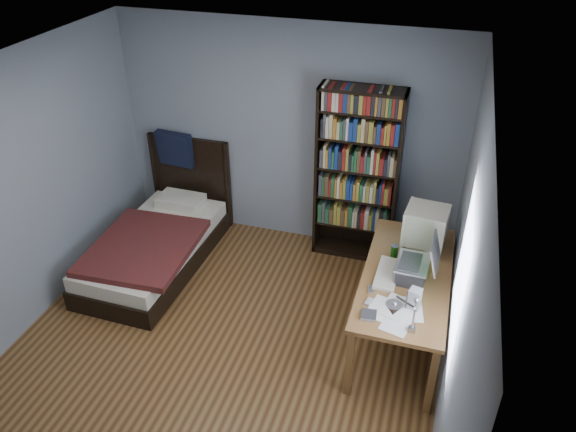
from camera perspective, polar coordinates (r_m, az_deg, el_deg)
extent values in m
plane|color=#4F2E17|center=(5.26, -6.85, -13.87)|extent=(4.20, 4.20, 0.00)
plane|color=white|center=(3.89, -9.24, 12.78)|extent=(4.20, 4.20, 0.00)
cube|color=gray|center=(6.17, -0.02, 8.06)|extent=(3.80, 0.04, 2.50)
cube|color=gray|center=(5.44, -26.50, 0.95)|extent=(0.04, 4.20, 2.50)
cube|color=gray|center=(4.15, 17.08, -6.80)|extent=(0.04, 4.20, 2.50)
cube|color=white|center=(3.91, 17.28, -5.81)|extent=(0.01, 1.14, 1.14)
cube|color=white|center=(3.91, 17.19, -5.80)|extent=(0.01, 1.00, 1.00)
cube|color=brown|center=(5.04, 11.96, -6.02)|extent=(0.75, 1.68, 0.04)
cube|color=brown|center=(4.71, 6.28, -14.61)|extent=(0.06, 0.06, 0.69)
cube|color=brown|center=(4.69, 14.38, -15.92)|extent=(0.06, 0.06, 0.69)
cube|color=brown|center=(5.90, 9.32, -3.76)|extent=(0.06, 0.06, 0.69)
cube|color=brown|center=(5.89, 15.58, -4.74)|extent=(0.06, 0.06, 0.69)
cube|color=brown|center=(5.75, 12.27, -5.22)|extent=(0.69, 0.40, 0.68)
cube|color=beige|center=(5.38, 13.29, -3.00)|extent=(0.25, 0.22, 0.03)
cylinder|color=beige|center=(5.36, 13.34, -2.65)|extent=(0.09, 0.09, 0.05)
cube|color=beige|center=(5.25, 13.89, -0.93)|extent=(0.39, 0.37, 0.34)
cube|color=beige|center=(5.26, 11.97, -0.63)|extent=(0.06, 0.36, 0.36)
cube|color=#4593FB|center=(5.26, 11.83, -0.61)|extent=(0.03, 0.27, 0.23)
cube|color=#2D2D30|center=(4.93, 12.43, -5.52)|extent=(0.25, 0.29, 0.16)
cube|color=#B7B7BC|center=(4.88, 12.56, -4.67)|extent=(0.29, 0.37, 0.02)
cube|color=#2D2D30|center=(4.87, 12.34, -4.52)|extent=(0.19, 0.29, 0.00)
cube|color=#B7B7BC|center=(4.80, 14.74, -3.68)|extent=(0.10, 0.36, 0.26)
cube|color=#0CBF26|center=(4.80, 14.61, -3.66)|extent=(0.07, 0.30, 0.20)
cube|color=#99999E|center=(4.47, 12.47, -11.14)|extent=(0.06, 0.05, 0.04)
cylinder|color=#99999E|center=(4.30, 12.69, -9.70)|extent=(0.02, 0.13, 0.37)
cylinder|color=#99999E|center=(3.97, 11.86, -8.56)|extent=(0.15, 0.31, 0.19)
cone|color=#99999E|center=(3.84, 10.65, -9.34)|extent=(0.11, 0.11, 0.10)
cube|color=beige|center=(4.97, 10.04, -5.81)|extent=(0.19, 0.47, 0.05)
cube|color=#99999C|center=(4.63, 12.74, -8.21)|extent=(0.11, 0.11, 0.19)
cylinder|color=#0B3807|center=(5.19, 10.76, -3.53)|extent=(0.06, 0.06, 0.12)
ellipsoid|color=silver|center=(5.23, 12.11, -3.94)|extent=(0.07, 0.12, 0.04)
cube|color=#B7B7BC|center=(4.79, 8.44, -7.38)|extent=(0.07, 0.10, 0.02)
cube|color=#99999C|center=(4.67, 8.21, -8.61)|extent=(0.07, 0.10, 0.02)
cube|color=#99999C|center=(4.54, 8.21, -9.94)|extent=(0.13, 0.13, 0.03)
cube|color=black|center=(6.06, 3.13, 4.59)|extent=(0.03, 0.30, 1.94)
cube|color=black|center=(5.95, 11.02, 3.43)|extent=(0.03, 0.30, 1.94)
cube|color=black|center=(5.61, 7.69, 12.65)|extent=(0.87, 0.30, 0.03)
cube|color=black|center=(6.48, 6.50, -3.32)|extent=(0.87, 0.30, 0.06)
cube|color=black|center=(6.11, 7.29, 4.61)|extent=(0.87, 0.02, 1.94)
cube|color=olive|center=(5.96, 7.02, 4.19)|extent=(0.79, 0.22, 1.74)
cube|color=black|center=(6.34, -13.31, -4.07)|extent=(0.99, 1.92, 0.22)
cube|color=beige|center=(6.23, -13.53, -2.66)|extent=(0.95, 1.85, 0.16)
cube|color=maroon|center=(6.00, -14.47, -3.06)|extent=(1.06, 1.28, 0.07)
cube|color=beige|center=(6.67, -10.85, 1.50)|extent=(0.53, 0.34, 0.12)
cube|color=black|center=(6.86, -9.80, 3.64)|extent=(1.01, 0.05, 1.10)
cylinder|color=black|center=(7.05, -13.35, 4.05)|extent=(0.06, 0.06, 1.10)
cylinder|color=black|center=(6.66, -6.20, 3.04)|extent=(0.06, 0.06, 1.10)
cube|color=black|center=(6.72, -11.38, 6.69)|extent=(0.46, 0.20, 0.43)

